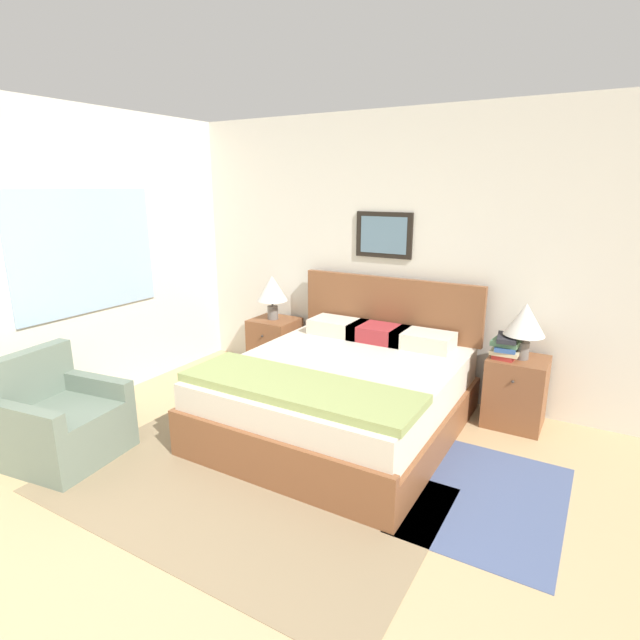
{
  "coord_description": "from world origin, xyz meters",
  "views": [
    {
      "loc": [
        1.57,
        -1.11,
        1.94
      ],
      "look_at": [
        -0.12,
        1.8,
        1.03
      ],
      "focal_mm": 28.0,
      "sensor_mm": 36.0,
      "label": 1
    }
  ],
  "objects_px": {
    "nightstand_by_door": "(516,391)",
    "table_lamp_near_window": "(272,290)",
    "bed": "(342,392)",
    "nightstand_near_window": "(275,346)",
    "table_lamp_by_door": "(525,321)",
    "armchair": "(59,423)"
  },
  "relations": [
    {
      "from": "bed",
      "to": "table_lamp_near_window",
      "type": "height_order",
      "value": "bed"
    },
    {
      "from": "bed",
      "to": "nightstand_near_window",
      "type": "height_order",
      "value": "bed"
    },
    {
      "from": "armchair",
      "to": "nightstand_near_window",
      "type": "height_order",
      "value": "armchair"
    },
    {
      "from": "nightstand_near_window",
      "to": "table_lamp_near_window",
      "type": "relative_size",
      "value": 1.27
    },
    {
      "from": "bed",
      "to": "armchair",
      "type": "height_order",
      "value": "bed"
    },
    {
      "from": "nightstand_near_window",
      "to": "nightstand_by_door",
      "type": "bearing_deg",
      "value": 0.0
    },
    {
      "from": "nightstand_by_door",
      "to": "table_lamp_by_door",
      "type": "height_order",
      "value": "table_lamp_by_door"
    },
    {
      "from": "armchair",
      "to": "table_lamp_near_window",
      "type": "distance_m",
      "value": 2.32
    },
    {
      "from": "bed",
      "to": "nightstand_by_door",
      "type": "height_order",
      "value": "bed"
    },
    {
      "from": "bed",
      "to": "nightstand_by_door",
      "type": "distance_m",
      "value": 1.44
    },
    {
      "from": "bed",
      "to": "nightstand_by_door",
      "type": "relative_size",
      "value": 3.44
    },
    {
      "from": "nightstand_near_window",
      "to": "table_lamp_by_door",
      "type": "bearing_deg",
      "value": -0.08
    },
    {
      "from": "table_lamp_by_door",
      "to": "nightstand_by_door",
      "type": "bearing_deg",
      "value": 166.83
    },
    {
      "from": "nightstand_near_window",
      "to": "table_lamp_by_door",
      "type": "height_order",
      "value": "table_lamp_by_door"
    },
    {
      "from": "table_lamp_near_window",
      "to": "nightstand_near_window",
      "type": "bearing_deg",
      "value": 13.49
    },
    {
      "from": "bed",
      "to": "nightstand_near_window",
      "type": "bearing_deg",
      "value": 147.46
    },
    {
      "from": "bed",
      "to": "table_lamp_by_door",
      "type": "relative_size",
      "value": 4.37
    },
    {
      "from": "nightstand_near_window",
      "to": "table_lamp_near_window",
      "type": "distance_m",
      "value": 0.61
    },
    {
      "from": "armchair",
      "to": "table_lamp_near_window",
      "type": "bearing_deg",
      "value": 163.59
    },
    {
      "from": "armchair",
      "to": "table_lamp_by_door",
      "type": "xyz_separation_m",
      "value": [
        2.8,
        2.21,
        0.63
      ]
    },
    {
      "from": "nightstand_near_window",
      "to": "bed",
      "type": "bearing_deg",
      "value": -32.54
    },
    {
      "from": "nightstand_by_door",
      "to": "table_lamp_near_window",
      "type": "distance_m",
      "value": 2.51
    }
  ]
}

